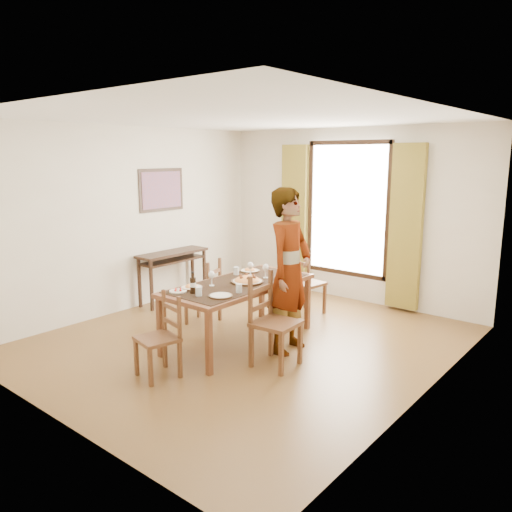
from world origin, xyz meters
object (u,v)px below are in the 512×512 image
Objects in this scene: man at (289,271)px; pasta_platter at (247,279)px; console_table at (173,259)px; dining_table at (239,288)px.

pasta_platter is (-0.54, -0.12, -0.16)m from man.
man reaches higher than console_table.
console_table is 3.00× the size of pasta_platter.
pasta_platter is at bearing -16.47° from console_table.
console_table reaches higher than dining_table.
pasta_platter reaches higher than dining_table.
dining_table is 1.03× the size of man.
console_table is at bearing 161.21° from dining_table.
man is (2.59, -0.49, 0.28)m from console_table.
pasta_platter is at bearing 96.28° from man.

